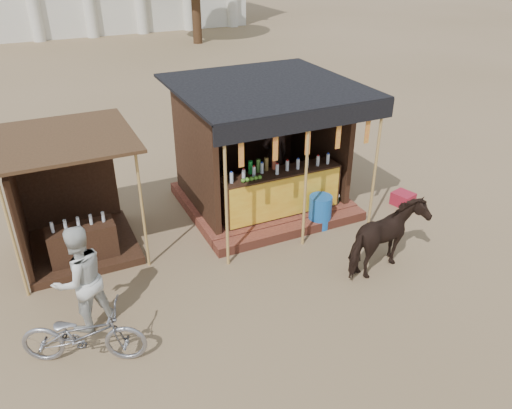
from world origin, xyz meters
name	(u,v)px	position (x,y,z in m)	size (l,w,h in m)	color
ground	(297,303)	(0.00, 0.00, 0.00)	(120.00, 120.00, 0.00)	#846B4C
main_stall	(264,163)	(1.02, 3.36, 1.03)	(3.60, 3.61, 2.78)	brown
secondary_stall	(66,213)	(-3.17, 3.24, 0.85)	(2.40, 2.40, 2.38)	#372014
cow	(387,239)	(1.89, 0.15, 0.67)	(0.72, 1.59, 1.34)	black
motorbike	(83,334)	(-3.35, 0.22, 0.47)	(0.62, 1.77, 0.93)	gray
bystander	(80,279)	(-3.22, 0.97, 0.88)	(0.86, 0.67, 1.77)	beige
blue_barrel	(320,211)	(1.67, 2.00, 0.35)	(0.47, 0.47, 0.70)	#1759AE
red_crate	(403,199)	(3.88, 2.00, 0.15)	(0.39, 0.44, 0.30)	maroon
cooler	(322,200)	(2.11, 2.60, 0.23)	(0.75, 0.63, 0.46)	#1B7B3F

